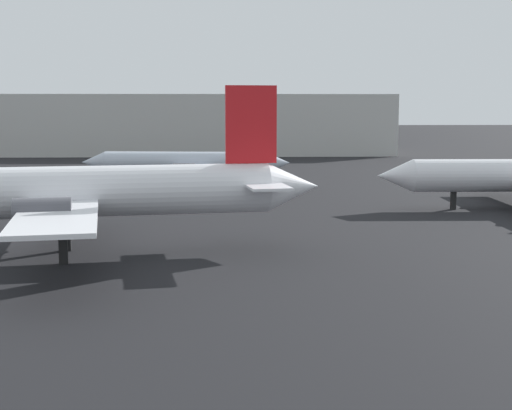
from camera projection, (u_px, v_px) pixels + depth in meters
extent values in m
cylinder|color=white|center=(39.00, 192.00, 41.75)|extent=(26.55, 7.23, 2.94)
cone|color=white|center=(293.00, 187.00, 44.71)|extent=(3.67, 3.43, 2.94)
cube|color=white|center=(63.00, 200.00, 42.07)|extent=(7.90, 24.94, 0.23)
cube|color=white|center=(259.00, 183.00, 44.25)|extent=(3.58, 8.30, 0.15)
cube|color=red|center=(251.00, 125.00, 43.68)|extent=(3.07, 0.78, 4.60)
cylinder|color=#4C4C54|center=(43.00, 215.00, 37.39)|extent=(3.11, 2.17, 1.72)
cylinder|color=#4C4C54|center=(55.00, 193.00, 46.48)|extent=(3.11, 2.17, 1.72)
cube|color=black|center=(63.00, 243.00, 40.52)|extent=(0.55, 0.55, 2.32)
cube|color=black|center=(66.00, 232.00, 44.23)|extent=(0.55, 0.55, 2.32)
cone|color=white|center=(395.00, 176.00, 61.23)|extent=(3.05, 2.78, 2.73)
cylinder|color=#4C4C54|center=(512.00, 177.00, 65.89)|extent=(2.51, 1.53, 1.49)
cube|color=black|center=(453.00, 201.00, 61.61)|extent=(0.42, 0.42, 1.48)
cylinder|color=#B2BCCC|center=(185.00, 163.00, 78.82)|extent=(17.38, 3.75, 2.34)
cone|color=#B2BCCC|center=(94.00, 162.00, 79.26)|extent=(2.76, 2.54, 2.34)
cone|color=#B2BCCC|center=(278.00, 163.00, 78.38)|extent=(2.76, 2.54, 2.34)
cube|color=#B2BCCC|center=(193.00, 166.00, 78.83)|extent=(5.38, 17.51, 0.18)
cube|color=#B2BCCC|center=(262.00, 161.00, 78.43)|extent=(2.31, 6.43, 0.12)
cube|color=red|center=(259.00, 134.00, 78.06)|extent=(2.41, 0.42, 3.72)
cylinder|color=#4C4C54|center=(184.00, 170.00, 75.63)|extent=(2.35, 1.53, 1.35)
cylinder|color=#4C4C54|center=(192.00, 164.00, 82.11)|extent=(2.35, 1.53, 1.35)
cube|color=black|center=(135.00, 180.00, 79.32)|extent=(0.40, 0.40, 1.37)
cube|color=black|center=(192.00, 181.00, 77.55)|extent=(0.40, 0.40, 1.37)
cube|color=black|center=(195.00, 178.00, 80.52)|extent=(0.40, 0.40, 1.37)
cube|color=#B7B7B2|center=(189.00, 124.00, 135.05)|extent=(71.21, 27.53, 10.37)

